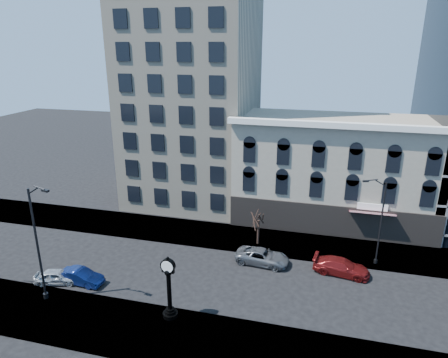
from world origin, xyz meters
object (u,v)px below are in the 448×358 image
(car_near_a, at_px, (57,277))
(street_lamp_near, at_px, (39,214))
(car_near_b, at_px, (81,277))
(street_clock, at_px, (169,290))

(car_near_a, bearing_deg, street_lamp_near, -169.28)
(car_near_a, xyz_separation_m, car_near_b, (2.03, 0.48, 0.02))
(street_lamp_near, height_order, car_near_a, street_lamp_near)
(street_lamp_near, xyz_separation_m, car_near_b, (0.76, 2.90, -7.07))
(street_clock, bearing_deg, car_near_b, 169.28)
(street_clock, height_order, street_lamp_near, street_lamp_near)
(street_lamp_near, bearing_deg, car_near_b, 88.30)
(street_lamp_near, distance_m, car_near_b, 7.68)
(car_near_a, bearing_deg, car_near_b, -93.53)
(street_lamp_near, xyz_separation_m, car_near_a, (-1.27, 2.42, -7.09))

